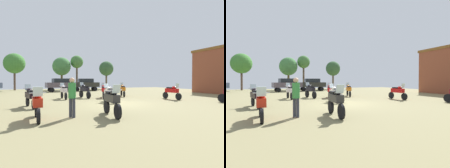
# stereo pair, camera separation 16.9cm
# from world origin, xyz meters

# --- Properties ---
(ground_plane) EXTENTS (44.00, 52.00, 0.02)m
(ground_plane) POSITION_xyz_m (0.00, 0.00, 0.01)
(ground_plane) COLOR #847C53
(motorcycle_1) EXTENTS (0.62, 2.20, 1.47)m
(motorcycle_1) POSITION_xyz_m (-3.28, 4.84, 0.74)
(motorcycle_1) COLOR black
(motorcycle_1) RESTS_ON ground
(motorcycle_3) EXTENTS (0.62, 2.16, 1.44)m
(motorcycle_3) POSITION_xyz_m (5.71, 0.98, 0.73)
(motorcycle_3) COLOR black
(motorcycle_3) RESTS_ON ground
(motorcycle_4) EXTENTS (0.62, 2.14, 1.44)m
(motorcycle_4) POSITION_xyz_m (-5.31, -3.50, 0.73)
(motorcycle_4) COLOR black
(motorcycle_4) RESTS_ON ground
(motorcycle_5) EXTENTS (0.81, 2.14, 1.47)m
(motorcycle_5) POSITION_xyz_m (0.42, 4.46, 0.74)
(motorcycle_5) COLOR black
(motorcycle_5) RESTS_ON ground
(motorcycle_6) EXTENTS (0.70, 2.17, 1.44)m
(motorcycle_6) POSITION_xyz_m (-0.27, 0.91, 0.73)
(motorcycle_6) COLOR black
(motorcycle_6) RESTS_ON ground
(motorcycle_8) EXTENTS (0.80, 2.20, 1.45)m
(motorcycle_8) POSITION_xyz_m (2.88, 5.34, 0.74)
(motorcycle_8) COLOR black
(motorcycle_8) RESTS_ON ground
(motorcycle_10) EXTENTS (0.78, 2.08, 1.51)m
(motorcycle_10) POSITION_xyz_m (-1.31, 5.05, 0.76)
(motorcycle_10) COLOR black
(motorcycle_10) RESTS_ON ground
(motorcycle_12) EXTENTS (0.81, 2.17, 1.44)m
(motorcycle_12) POSITION_xyz_m (-5.80, 0.40, 0.73)
(motorcycle_12) COLOR black
(motorcycle_12) RESTS_ON ground
(motorcycle_13) EXTENTS (0.62, 2.19, 1.51)m
(motorcycle_13) POSITION_xyz_m (-2.08, -3.92, 0.76)
(motorcycle_13) COLOR black
(motorcycle_13) RESTS_ON ground
(car_1) EXTENTS (4.55, 2.54, 2.00)m
(car_1) POSITION_xyz_m (-2.44, 16.18, 1.19)
(car_1) COLOR black
(car_1) RESTS_ON ground
(car_3) EXTENTS (4.32, 1.86, 2.00)m
(car_3) POSITION_xyz_m (1.54, 16.70, 1.19)
(car_3) COLOR black
(car_3) RESTS_ON ground
(person_1) EXTENTS (0.48, 0.48, 1.81)m
(person_1) POSITION_xyz_m (-3.86, -3.53, 1.08)
(person_1) COLOR #2F3340
(person_1) RESTS_ON ground
(tree_1) EXTENTS (3.33, 3.33, 5.97)m
(tree_1) POSITION_xyz_m (-1.71, 21.89, 4.29)
(tree_1) COLOR brown
(tree_1) RESTS_ON ground
(tree_2) EXTENTS (3.46, 3.46, 6.37)m
(tree_2) POSITION_xyz_m (-9.48, 22.68, 4.63)
(tree_2) COLOR brown
(tree_2) RESTS_ON ground
(tree_3) EXTENTS (2.43, 2.43, 6.50)m
(tree_3) POSITION_xyz_m (1.16, 22.28, 5.19)
(tree_3) COLOR brown
(tree_3) RESTS_ON ground
(tree_4) EXTENTS (2.94, 2.94, 5.60)m
(tree_4) POSITION_xyz_m (7.08, 21.91, 4.11)
(tree_4) COLOR brown
(tree_4) RESTS_ON ground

